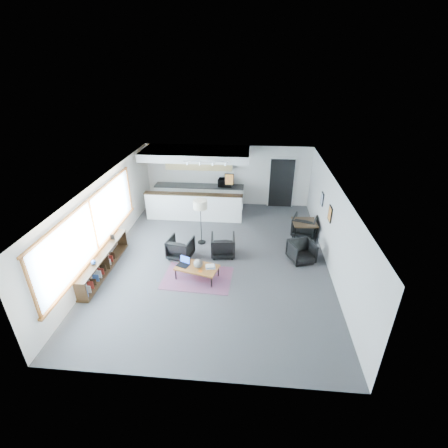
# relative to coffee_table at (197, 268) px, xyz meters

# --- Properties ---
(room) EXTENTS (7.02, 9.02, 2.62)m
(room) POSITION_rel_coffee_table_xyz_m (0.45, 1.11, 0.93)
(room) COLOR #474749
(room) RESTS_ON ground
(window) EXTENTS (0.10, 5.95, 1.66)m
(window) POSITION_rel_coffee_table_xyz_m (-3.02, 0.21, 1.09)
(window) COLOR #8CBFFF
(window) RESTS_ON room
(console) EXTENTS (0.35, 3.00, 0.80)m
(console) POSITION_rel_coffee_table_xyz_m (-2.85, 0.06, -0.04)
(console) COLOR #332212
(console) RESTS_ON floor
(kitchenette) EXTENTS (4.20, 1.96, 2.60)m
(kitchenette) POSITION_rel_coffee_table_xyz_m (-0.75, 4.82, 1.01)
(kitchenette) COLOR white
(kitchenette) RESTS_ON floor
(doorway) EXTENTS (1.10, 0.12, 2.15)m
(doorway) POSITION_rel_coffee_table_xyz_m (2.75, 5.53, 0.71)
(doorway) COLOR black
(doorway) RESTS_ON room
(track_light) EXTENTS (1.60, 0.07, 0.15)m
(track_light) POSITION_rel_coffee_table_xyz_m (-0.14, 3.31, 2.16)
(track_light) COLOR silver
(track_light) RESTS_ON room
(wall_art_lower) EXTENTS (0.03, 0.38, 0.48)m
(wall_art_lower) POSITION_rel_coffee_table_xyz_m (3.91, 1.51, 1.18)
(wall_art_lower) COLOR black
(wall_art_lower) RESTS_ON room
(wall_art_upper) EXTENTS (0.03, 0.34, 0.44)m
(wall_art_upper) POSITION_rel_coffee_table_xyz_m (3.91, 2.81, 1.13)
(wall_art_upper) COLOR black
(wall_art_upper) RESTS_ON room
(kilim_rug) EXTENTS (2.07, 1.46, 0.01)m
(kilim_rug) POSITION_rel_coffee_table_xyz_m (-0.00, 0.00, -0.36)
(kilim_rug) COLOR #6B3853
(kilim_rug) RESTS_ON floor
(coffee_table) EXTENTS (1.33, 0.93, 0.40)m
(coffee_table) POSITION_rel_coffee_table_xyz_m (0.00, 0.00, 0.00)
(coffee_table) COLOR brown
(coffee_table) RESTS_ON floor
(laptop) EXTENTS (0.43, 0.39, 0.25)m
(laptop) POSITION_rel_coffee_table_xyz_m (-0.40, 0.10, 0.10)
(laptop) COLOR black
(laptop) RESTS_ON coffee_table
(ceramic_pot) EXTENTS (0.27, 0.27, 0.27)m
(ceramic_pot) POSITION_rel_coffee_table_xyz_m (0.04, -0.03, 0.16)
(ceramic_pot) COLOR gray
(ceramic_pot) RESTS_ON coffee_table
(book_stack) EXTENTS (0.32, 0.27, 0.09)m
(book_stack) POSITION_rel_coffee_table_xyz_m (0.39, -0.01, 0.07)
(book_stack) COLOR silver
(book_stack) RESTS_ON coffee_table
(coaster) EXTENTS (0.14, 0.14, 0.01)m
(coaster) POSITION_rel_coffee_table_xyz_m (0.13, -0.21, 0.03)
(coaster) COLOR #E5590C
(coaster) RESTS_ON coffee_table
(armchair_left) EXTENTS (0.86, 0.82, 0.76)m
(armchair_left) POSITION_rel_coffee_table_xyz_m (-0.72, 1.08, 0.02)
(armchair_left) COLOR black
(armchair_left) RESTS_ON floor
(armchair_right) EXTENTS (0.82, 0.78, 0.78)m
(armchair_right) POSITION_rel_coffee_table_xyz_m (0.64, 1.34, 0.03)
(armchair_right) COLOR black
(armchair_right) RESTS_ON floor
(floor_lamp) EXTENTS (0.54, 0.54, 1.62)m
(floor_lamp) POSITION_rel_coffee_table_xyz_m (-0.19, 2.06, 1.04)
(floor_lamp) COLOR black
(floor_lamp) RESTS_ON floor
(dining_table) EXTENTS (0.87, 0.87, 0.69)m
(dining_table) POSITION_rel_coffee_table_xyz_m (3.39, 2.62, 0.27)
(dining_table) COLOR #332212
(dining_table) RESTS_ON floor
(dining_chair_near) EXTENTS (0.79, 0.76, 0.64)m
(dining_chair_near) POSITION_rel_coffee_table_xyz_m (3.15, 1.19, -0.04)
(dining_chair_near) COLOR black
(dining_chair_near) RESTS_ON floor
(dining_chair_far) EXTENTS (0.84, 0.81, 0.70)m
(dining_chair_far) POSITION_rel_coffee_table_xyz_m (3.45, 2.93, -0.02)
(dining_chair_far) COLOR black
(dining_chair_far) RESTS_ON floor
(microwave) EXTENTS (0.62, 0.38, 0.40)m
(microwave) POSITION_rel_coffee_table_xyz_m (0.37, 5.26, 0.76)
(microwave) COLOR black
(microwave) RESTS_ON kitchenette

